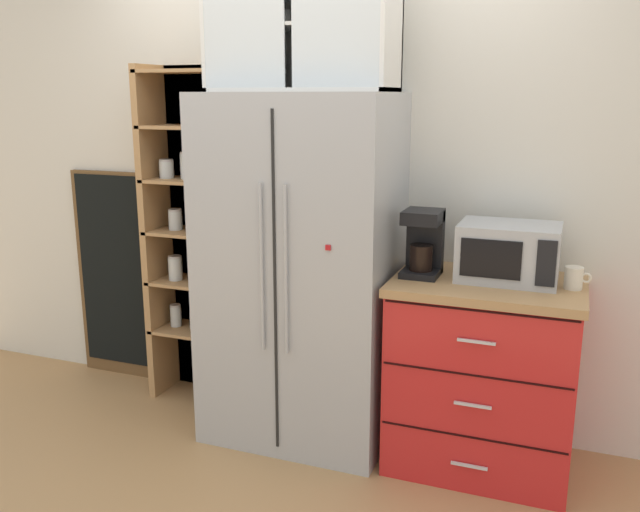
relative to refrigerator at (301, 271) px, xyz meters
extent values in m
plane|color=tan|center=(0.00, -0.04, -0.87)|extent=(10.78, 10.78, 0.00)
cube|color=silver|center=(0.00, 0.36, 0.40)|extent=(5.07, 0.10, 2.55)
cube|color=#ADAFB5|center=(0.00, 0.00, 0.00)|extent=(0.93, 0.63, 1.75)
cube|color=black|center=(0.00, -0.32, 0.00)|extent=(0.01, 0.01, 1.61)
cylinder|color=#ADAFB5|center=(-0.06, -0.33, 0.09)|extent=(0.02, 0.02, 0.79)
cylinder|color=#ADAFB5|center=(0.06, -0.33, 0.09)|extent=(0.02, 0.02, 0.79)
cube|color=red|center=(0.26, -0.32, 0.21)|extent=(0.02, 0.01, 0.02)
cube|color=brown|center=(-0.75, 0.33, 0.07)|extent=(0.53, 0.04, 1.89)
cube|color=tan|center=(-0.98, 0.18, 0.07)|extent=(0.04, 0.26, 1.89)
cube|color=tan|center=(-0.52, 0.18, 0.07)|extent=(0.04, 0.26, 1.89)
cube|color=tan|center=(-0.75, 0.18, -0.47)|extent=(0.47, 0.26, 0.02)
cylinder|color=silver|center=(-0.88, 0.19, -0.40)|extent=(0.06, 0.06, 0.12)
cylinder|color=#CCB78C|center=(-0.88, 0.19, -0.42)|extent=(0.06, 0.06, 0.08)
cylinder|color=#B2B2B7|center=(-0.88, 0.19, -0.34)|extent=(0.06, 0.06, 0.01)
cylinder|color=silver|center=(-0.75, 0.20, -0.42)|extent=(0.07, 0.07, 0.09)
cylinder|color=brown|center=(-0.75, 0.20, -0.43)|extent=(0.06, 0.06, 0.06)
cylinder|color=#B2B2B7|center=(-0.75, 0.20, -0.37)|extent=(0.07, 0.07, 0.01)
cylinder|color=silver|center=(-0.61, 0.16, -0.41)|extent=(0.08, 0.08, 0.10)
cylinder|color=#382316|center=(-0.61, 0.16, -0.43)|extent=(0.07, 0.07, 0.07)
cylinder|color=#B2B2B7|center=(-0.61, 0.16, -0.36)|extent=(0.08, 0.08, 0.01)
cube|color=tan|center=(-0.75, 0.18, -0.18)|extent=(0.47, 0.26, 0.02)
cylinder|color=silver|center=(-0.85, 0.16, -0.11)|extent=(0.08, 0.08, 0.13)
cylinder|color=white|center=(-0.85, 0.16, -0.13)|extent=(0.07, 0.07, 0.09)
cylinder|color=#B2B2B7|center=(-0.85, 0.16, -0.04)|extent=(0.07, 0.07, 0.01)
cylinder|color=silver|center=(-0.65, 0.18, -0.12)|extent=(0.08, 0.08, 0.09)
cylinder|color=white|center=(-0.65, 0.18, -0.14)|extent=(0.07, 0.07, 0.06)
cylinder|color=#B2B2B7|center=(-0.65, 0.18, -0.07)|extent=(0.07, 0.07, 0.01)
cube|color=tan|center=(-0.75, 0.18, 0.11)|extent=(0.47, 0.26, 0.02)
cylinder|color=silver|center=(-0.84, 0.18, 0.17)|extent=(0.08, 0.08, 0.11)
cylinder|color=#B77A38|center=(-0.84, 0.18, 0.16)|extent=(0.07, 0.07, 0.07)
cylinder|color=#B2B2B7|center=(-0.84, 0.18, 0.23)|extent=(0.07, 0.07, 0.01)
cylinder|color=silver|center=(-0.65, 0.18, 0.17)|extent=(0.07, 0.07, 0.10)
cylinder|color=beige|center=(-0.65, 0.18, 0.15)|extent=(0.06, 0.06, 0.07)
cylinder|color=#B2B2B7|center=(-0.65, 0.18, 0.22)|extent=(0.06, 0.06, 0.01)
cube|color=tan|center=(-0.75, 0.18, 0.40)|extent=(0.47, 0.26, 0.02)
cylinder|color=silver|center=(-0.88, 0.17, 0.46)|extent=(0.08, 0.08, 0.09)
cylinder|color=#2D2D2D|center=(-0.88, 0.17, 0.44)|extent=(0.07, 0.07, 0.06)
cylinder|color=#B2B2B7|center=(-0.88, 0.17, 0.51)|extent=(0.08, 0.08, 0.01)
cylinder|color=silver|center=(-0.75, 0.18, 0.48)|extent=(0.08, 0.08, 0.14)
cylinder|color=#E0C67F|center=(-0.75, 0.18, 0.46)|extent=(0.07, 0.07, 0.09)
cylinder|color=#B2B2B7|center=(-0.75, 0.18, 0.55)|extent=(0.08, 0.08, 0.01)
cube|color=tan|center=(-0.75, 0.18, 0.69)|extent=(0.47, 0.26, 0.02)
cube|color=tan|center=(-0.75, 0.18, 0.98)|extent=(0.47, 0.26, 0.02)
cube|color=red|center=(0.91, 0.02, -0.44)|extent=(0.82, 0.59, 0.87)
cube|color=tan|center=(0.91, 0.02, 0.02)|extent=(0.85, 0.62, 0.04)
cube|color=black|center=(0.91, -0.28, -0.59)|extent=(0.80, 0.00, 0.01)
cube|color=silver|center=(0.91, -0.29, -0.73)|extent=(0.16, 0.01, 0.01)
cube|color=black|center=(0.91, -0.28, -0.30)|extent=(0.80, 0.00, 0.01)
cube|color=silver|center=(0.91, -0.29, -0.44)|extent=(0.16, 0.01, 0.01)
cube|color=black|center=(0.91, -0.28, -0.01)|extent=(0.80, 0.00, 0.01)
cube|color=silver|center=(0.91, -0.29, -0.15)|extent=(0.16, 0.01, 0.01)
cube|color=#ADAFB5|center=(0.99, 0.07, 0.17)|extent=(0.44, 0.32, 0.26)
cube|color=black|center=(0.93, -0.10, 0.17)|extent=(0.26, 0.01, 0.17)
cube|color=black|center=(1.16, -0.10, 0.17)|extent=(0.08, 0.01, 0.20)
cube|color=black|center=(0.61, 0.00, 0.05)|extent=(0.17, 0.20, 0.03)
cube|color=black|center=(0.61, 0.07, 0.19)|extent=(0.17, 0.06, 0.30)
cube|color=black|center=(0.61, 0.00, 0.32)|extent=(0.17, 0.20, 0.06)
cylinder|color=black|center=(0.61, -0.01, 0.13)|extent=(0.11, 0.11, 0.12)
cylinder|color=#8CA37F|center=(0.91, 0.03, 0.08)|extent=(0.07, 0.07, 0.08)
torus|color=#8CA37F|center=(0.96, 0.03, 0.08)|extent=(0.05, 0.01, 0.05)
cylinder|color=silver|center=(1.27, 0.02, 0.09)|extent=(0.08, 0.08, 0.10)
torus|color=silver|center=(1.32, 0.02, 0.09)|extent=(0.05, 0.01, 0.05)
cylinder|color=#285B33|center=(0.91, 0.02, 0.12)|extent=(0.07, 0.07, 0.16)
cone|color=#285B33|center=(0.91, 0.02, 0.20)|extent=(0.07, 0.07, 0.04)
cylinder|color=#285B33|center=(0.91, 0.02, 0.23)|extent=(0.03, 0.03, 0.07)
cylinder|color=black|center=(0.91, 0.02, 0.27)|extent=(0.03, 0.03, 0.01)
cube|color=silver|center=(0.00, 0.17, 1.17)|extent=(0.89, 0.02, 0.59)
cube|color=silver|center=(0.00, 0.02, 0.88)|extent=(0.89, 0.32, 0.02)
cube|color=silver|center=(-0.43, 0.02, 1.17)|extent=(0.02, 0.32, 0.59)
cube|color=silver|center=(0.43, 0.02, 1.17)|extent=(0.02, 0.32, 0.59)
cube|color=silver|center=(0.00, 0.02, 1.17)|extent=(0.86, 0.30, 0.02)
cube|color=silver|center=(-0.22, -0.13, 1.17)|extent=(0.41, 0.01, 0.55)
cube|color=silver|center=(0.22, -0.13, 1.17)|extent=(0.41, 0.01, 0.55)
cylinder|color=silver|center=(-0.31, 0.02, 0.89)|extent=(0.05, 0.05, 0.00)
cylinder|color=silver|center=(-0.31, 0.02, 0.93)|extent=(0.01, 0.01, 0.07)
cone|color=silver|center=(-0.31, 0.02, 0.99)|extent=(0.06, 0.06, 0.05)
cylinder|color=silver|center=(-0.10, 0.02, 0.89)|extent=(0.05, 0.05, 0.00)
cylinder|color=silver|center=(-0.10, 0.02, 0.93)|extent=(0.01, 0.01, 0.07)
cone|color=silver|center=(-0.10, 0.02, 0.99)|extent=(0.06, 0.06, 0.05)
cylinder|color=silver|center=(0.10, 0.02, 0.89)|extent=(0.05, 0.05, 0.00)
cylinder|color=silver|center=(0.10, 0.02, 0.93)|extent=(0.01, 0.01, 0.07)
cone|color=silver|center=(0.10, 0.02, 0.99)|extent=(0.06, 0.06, 0.05)
cylinder|color=silver|center=(0.31, 0.02, 0.89)|extent=(0.05, 0.05, 0.00)
cylinder|color=silver|center=(0.31, 0.02, 0.93)|extent=(0.01, 0.01, 0.07)
cone|color=silver|center=(0.31, 0.02, 0.99)|extent=(0.06, 0.06, 0.05)
cylinder|color=white|center=(-0.27, 0.02, 1.21)|extent=(0.06, 0.06, 0.07)
cylinder|color=white|center=(-0.09, 0.02, 1.21)|extent=(0.06, 0.06, 0.07)
cylinder|color=white|center=(0.09, 0.02, 1.21)|extent=(0.06, 0.06, 0.07)
cylinder|color=white|center=(0.27, 0.02, 1.21)|extent=(0.06, 0.06, 0.07)
cube|color=brown|center=(-1.34, 0.29, -0.23)|extent=(0.60, 0.04, 1.29)
cube|color=black|center=(-1.34, 0.27, -0.20)|extent=(0.54, 0.01, 1.19)
camera|label=1|loc=(1.25, -2.99, 0.86)|focal=37.58mm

